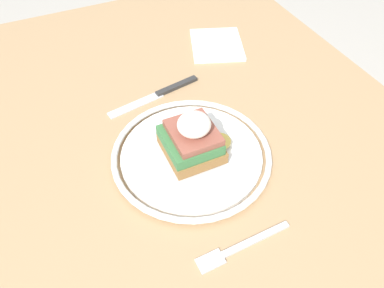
# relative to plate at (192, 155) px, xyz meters

# --- Properties ---
(dining_table) EXTENTS (1.15, 0.86, 0.76)m
(dining_table) POSITION_rel_plate_xyz_m (0.00, 0.01, -0.11)
(dining_table) COLOR tan
(dining_table) RESTS_ON ground_plane
(plate) EXTENTS (0.26, 0.26, 0.02)m
(plate) POSITION_rel_plate_xyz_m (0.00, 0.00, 0.00)
(plate) COLOR white
(plate) RESTS_ON dining_table
(sandwich) EXTENTS (0.09, 0.11, 0.08)m
(sandwich) POSITION_rel_plate_xyz_m (0.00, -0.00, 0.04)
(sandwich) COLOR olive
(sandwich) RESTS_ON plate
(fork) EXTENTS (0.02, 0.14, 0.00)m
(fork) POSITION_rel_plate_xyz_m (-0.17, 0.01, -0.01)
(fork) COLOR silver
(fork) RESTS_ON dining_table
(knife) EXTENTS (0.05, 0.19, 0.01)m
(knife) POSITION_rel_plate_xyz_m (0.17, -0.01, -0.01)
(knife) COLOR #2D2D2D
(knife) RESTS_ON dining_table
(napkin) EXTENTS (0.16, 0.15, 0.01)m
(napkin) POSITION_rel_plate_xyz_m (0.28, -0.19, -0.00)
(napkin) COLOR white
(napkin) RESTS_ON dining_table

